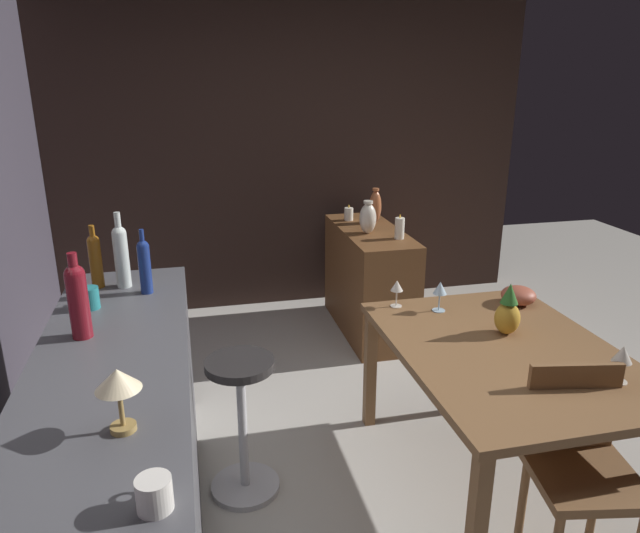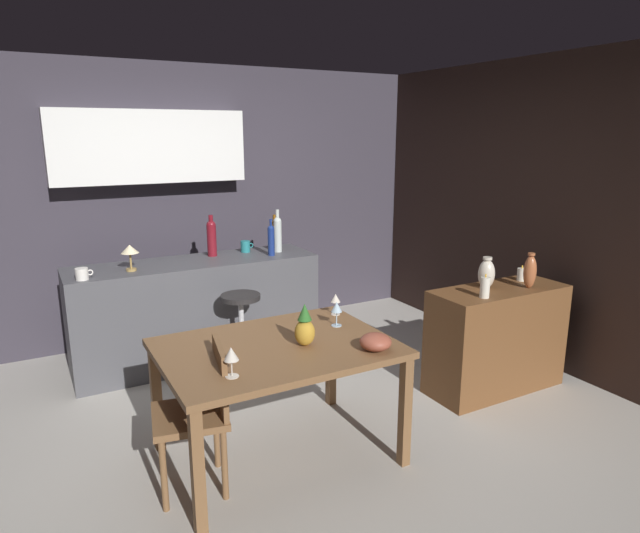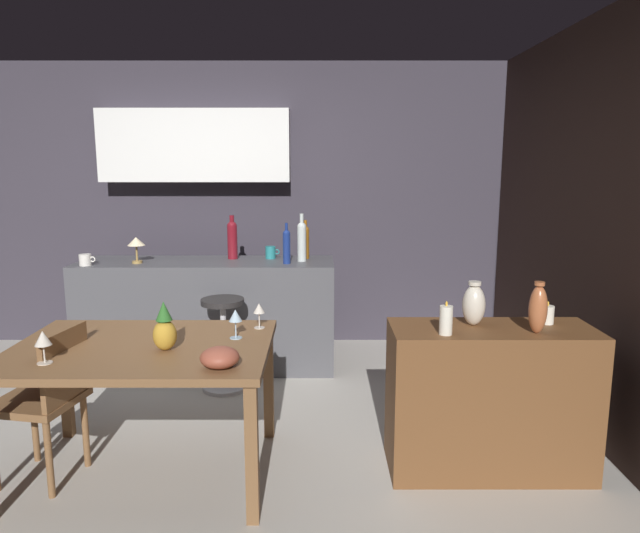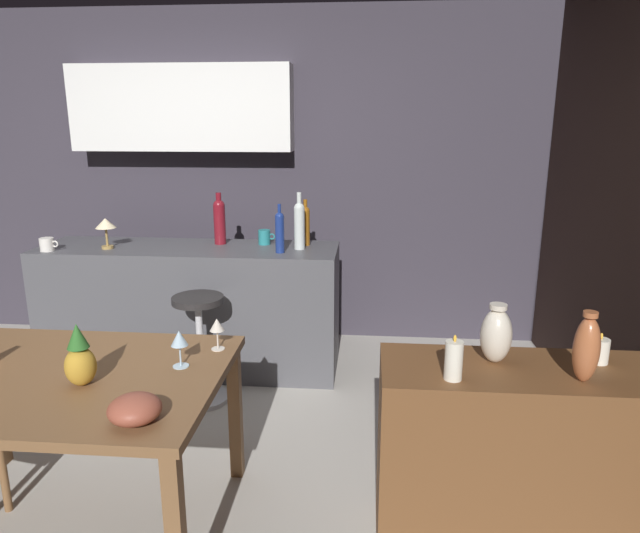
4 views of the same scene
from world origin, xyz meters
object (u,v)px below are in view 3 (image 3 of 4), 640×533
(wine_glass_center, at_px, (261,309))
(pillar_candle_short, at_px, (448,320))
(wine_bottle_cobalt, at_px, (288,245))
(cup_teal, at_px, (272,252))
(pillar_candle_tall, at_px, (549,315))
(cup_white, at_px, (87,260))
(vase_ceramic_ivory, at_px, (475,305))
(sideboard_cabinet, at_px, (491,400))
(chair_near_window, at_px, (50,396))
(wine_glass_right, at_px, (45,339))
(wine_bottle_amber, at_px, (307,241))
(pineapple_centerpiece, at_px, (166,329))
(counter_lamp, at_px, (138,243))
(wine_bottle_ruby, at_px, (234,238))
(wine_bottle_clear, at_px, (303,240))
(vase_copper, at_px, (540,309))
(wine_glass_left, at_px, (237,317))
(dining_table, at_px, (144,359))
(fruit_bowl, at_px, (221,357))
(bar_stool, at_px, (225,341))

(wine_glass_center, bearing_deg, pillar_candle_short, -21.23)
(wine_bottle_cobalt, relative_size, cup_teal, 2.73)
(pillar_candle_tall, xyz_separation_m, pillar_candle_short, (-0.60, -0.20, 0.03))
(cup_white, bearing_deg, vase_ceramic_ivory, -27.80)
(sideboard_cabinet, xyz_separation_m, chair_near_window, (-2.38, -0.11, 0.07))
(wine_glass_center, height_order, pillar_candle_short, pillar_candle_short)
(wine_glass_right, height_order, wine_bottle_amber, wine_bottle_amber)
(pineapple_centerpiece, height_order, counter_lamp, counter_lamp)
(pineapple_centerpiece, relative_size, wine_bottle_ruby, 0.70)
(wine_bottle_clear, relative_size, vase_copper, 1.43)
(pineapple_centerpiece, bearing_deg, sideboard_cabinet, 4.31)
(counter_lamp, height_order, pillar_candle_tall, counter_lamp)
(wine_glass_center, distance_m, vase_copper, 1.54)
(wine_glass_center, distance_m, cup_white, 1.92)
(cup_teal, xyz_separation_m, pillar_candle_short, (1.07, -1.93, -0.06))
(wine_glass_left, height_order, wine_bottle_amber, wine_bottle_amber)
(dining_table, distance_m, pillar_candle_short, 1.62)
(chair_near_window, bearing_deg, wine_bottle_clear, 54.14)
(dining_table, height_order, pillar_candle_short, pillar_candle_short)
(cup_teal, height_order, counter_lamp, counter_lamp)
(chair_near_window, xyz_separation_m, wine_glass_center, (1.09, 0.38, 0.38))
(wine_bottle_clear, distance_m, pillar_candle_tall, 2.14)
(chair_near_window, height_order, wine_bottle_amber, wine_bottle_amber)
(fruit_bowl, relative_size, wine_bottle_clear, 0.48)
(sideboard_cabinet, relative_size, fruit_bowl, 5.88)
(wine_bottle_amber, xyz_separation_m, wine_bottle_cobalt, (-0.14, -0.25, -0.00))
(fruit_bowl, bearing_deg, pineapple_centerpiece, 141.36)
(pillar_candle_short, relative_size, vase_ceramic_ivory, 0.73)
(wine_glass_left, distance_m, vase_ceramic_ivory, 1.31)
(fruit_bowl, distance_m, vase_copper, 1.64)
(wine_bottle_cobalt, height_order, cup_teal, wine_bottle_cobalt)
(vase_ceramic_ivory, distance_m, vase_copper, 0.33)
(dining_table, relative_size, sideboard_cabinet, 1.24)
(pineapple_centerpiece, height_order, wine_bottle_cobalt, wine_bottle_cobalt)
(wine_glass_left, xyz_separation_m, fruit_bowl, (-0.01, -0.46, -0.07))
(vase_copper, bearing_deg, bar_stool, 145.91)
(bar_stool, distance_m, vase_copper, 2.31)
(wine_glass_right, relative_size, vase_ceramic_ivory, 0.67)
(dining_table, distance_m, wine_glass_center, 0.70)
(wine_glass_left, distance_m, fruit_bowl, 0.47)
(wine_bottle_ruby, relative_size, pillar_candle_tall, 2.90)
(pineapple_centerpiece, bearing_deg, wine_bottle_amber, 70.72)
(bar_stool, relative_size, pillar_candle_tall, 5.56)
(wine_bottle_amber, relative_size, pillar_candle_short, 1.84)
(bar_stool, height_order, counter_lamp, counter_lamp)
(wine_bottle_clear, height_order, cup_teal, wine_bottle_clear)
(wine_glass_left, xyz_separation_m, vase_ceramic_ivory, (1.31, -0.01, 0.07))
(chair_near_window, distance_m, wine_glass_center, 1.22)
(wine_glass_right, bearing_deg, wine_bottle_cobalt, 60.72)
(wine_bottle_cobalt, distance_m, pillar_candle_tall, 2.13)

